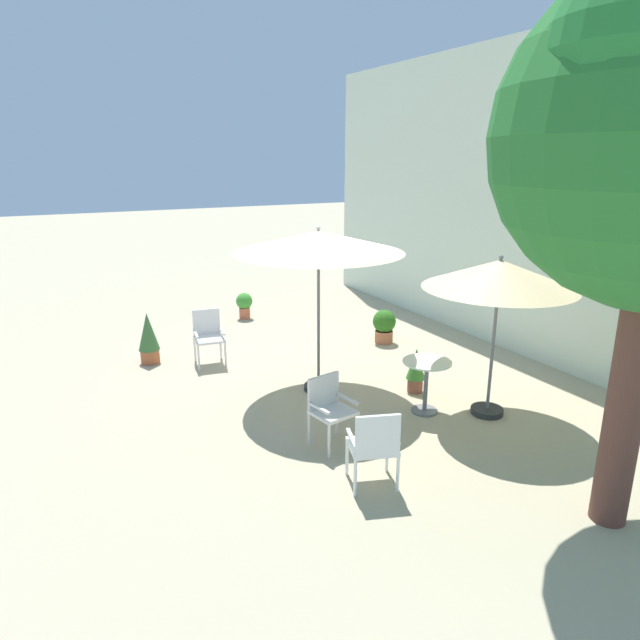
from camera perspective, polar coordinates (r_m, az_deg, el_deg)
The scene contains 12 objects.
ground_plane at distance 9.04m, azimuth -1.41°, elevation -5.77°, with size 60.00×60.00×0.00m, color tan.
villa_facade at distance 10.76m, azimuth 18.40°, elevation 11.63°, with size 11.08×0.30×5.34m, color silver.
patio_umbrella_0 at distance 7.54m, azimuth 17.81°, elevation 4.30°, with size 1.97×1.97×2.20m.
patio_umbrella_1 at distance 7.94m, azimuth -0.16°, elevation 7.85°, with size 2.45×2.45×2.47m.
cafe_table_0 at distance 7.79m, azimuth 10.78°, elevation -5.72°, with size 0.66×0.66×0.75m.
patio_chair_0 at distance 6.02m, azimuth 5.57°, elevation -12.43°, with size 0.58×0.61×0.90m.
patio_chair_1 at distance 9.62m, azimuth -11.33°, elevation -1.35°, with size 0.55×0.54×0.92m.
patio_chair_2 at distance 6.84m, azimuth 0.96°, elevation -8.70°, with size 0.51×0.54×0.86m.
potted_plant_0 at distance 12.23m, azimuth -7.72°, elevation 1.64°, with size 0.35×0.35×0.56m.
potted_plant_1 at distance 10.60m, azimuth 6.56°, elevation -0.52°, with size 0.44×0.44×0.64m.
potted_plant_2 at distance 9.90m, azimuth -17.07°, elevation -1.69°, with size 0.35×0.35×0.89m.
potted_plant_3 at distance 8.47m, azimuth 9.74°, elevation -4.91°, with size 0.29×0.29×0.68m.
Camera 1 is at (7.53, -3.65, 3.41)m, focal length 31.41 mm.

